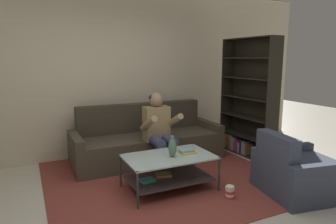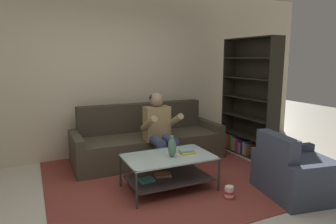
{
  "view_description": "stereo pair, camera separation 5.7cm",
  "coord_description": "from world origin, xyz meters",
  "px_view_note": "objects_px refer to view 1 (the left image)",
  "views": [
    {
      "loc": [
        -1.23,
        -2.67,
        1.67
      ],
      "look_at": [
        0.51,
        0.95,
        0.96
      ],
      "focal_mm": 32.0,
      "sensor_mm": 36.0,
      "label": 1
    },
    {
      "loc": [
        -1.18,
        -2.69,
        1.67
      ],
      "look_at": [
        0.51,
        0.95,
        0.96
      ],
      "focal_mm": 32.0,
      "sensor_mm": 36.0,
      "label": 2
    }
  ],
  "objects_px": {
    "person_seated_center": "(160,129)",
    "armchair": "(299,174)",
    "vase": "(172,147)",
    "popcorn_tub": "(230,192)",
    "couch": "(147,142)",
    "bookshelf": "(248,107)",
    "coffee_table": "(168,167)",
    "book_stack": "(187,151)"
  },
  "relations": [
    {
      "from": "person_seated_center",
      "to": "vase",
      "type": "height_order",
      "value": "person_seated_center"
    },
    {
      "from": "person_seated_center",
      "to": "bookshelf",
      "type": "distance_m",
      "value": 1.76
    },
    {
      "from": "book_stack",
      "to": "bookshelf",
      "type": "relative_size",
      "value": 0.1
    },
    {
      "from": "bookshelf",
      "to": "popcorn_tub",
      "type": "xyz_separation_m",
      "value": [
        -1.36,
        -1.33,
        -0.76
      ]
    },
    {
      "from": "coffee_table",
      "to": "armchair",
      "type": "height_order",
      "value": "armchair"
    },
    {
      "from": "couch",
      "to": "popcorn_tub",
      "type": "relative_size",
      "value": 13.94
    },
    {
      "from": "armchair",
      "to": "couch",
      "type": "bearing_deg",
      "value": 121.73
    },
    {
      "from": "book_stack",
      "to": "armchair",
      "type": "height_order",
      "value": "armchair"
    },
    {
      "from": "book_stack",
      "to": "vase",
      "type": "bearing_deg",
      "value": -165.98
    },
    {
      "from": "coffee_table",
      "to": "vase",
      "type": "height_order",
      "value": "vase"
    },
    {
      "from": "couch",
      "to": "bookshelf",
      "type": "relative_size",
      "value": 1.2
    },
    {
      "from": "coffee_table",
      "to": "book_stack",
      "type": "relative_size",
      "value": 5.33
    },
    {
      "from": "person_seated_center",
      "to": "vase",
      "type": "xyz_separation_m",
      "value": [
        -0.14,
        -0.72,
        -0.07
      ]
    },
    {
      "from": "vase",
      "to": "armchair",
      "type": "relative_size",
      "value": 0.26
    },
    {
      "from": "couch",
      "to": "armchair",
      "type": "distance_m",
      "value": 2.35
    },
    {
      "from": "person_seated_center",
      "to": "popcorn_tub",
      "type": "height_order",
      "value": "person_seated_center"
    },
    {
      "from": "coffee_table",
      "to": "book_stack",
      "type": "xyz_separation_m",
      "value": [
        0.27,
        0.01,
        0.17
      ]
    },
    {
      "from": "couch",
      "to": "coffee_table",
      "type": "relative_size",
      "value": 2.17
    },
    {
      "from": "popcorn_tub",
      "to": "vase",
      "type": "bearing_deg",
      "value": 135.47
    },
    {
      "from": "bookshelf",
      "to": "armchair",
      "type": "bearing_deg",
      "value": -107.73
    },
    {
      "from": "bookshelf",
      "to": "person_seated_center",
      "type": "bearing_deg",
      "value": -176.79
    },
    {
      "from": "person_seated_center",
      "to": "book_stack",
      "type": "height_order",
      "value": "person_seated_center"
    },
    {
      "from": "bookshelf",
      "to": "vase",
      "type": "bearing_deg",
      "value": -156.56
    },
    {
      "from": "couch",
      "to": "person_seated_center",
      "type": "relative_size",
      "value": 2.08
    },
    {
      "from": "person_seated_center",
      "to": "couch",
      "type": "bearing_deg",
      "value": 90.0
    },
    {
      "from": "person_seated_center",
      "to": "vase",
      "type": "bearing_deg",
      "value": -101.31
    },
    {
      "from": "person_seated_center",
      "to": "armchair",
      "type": "bearing_deg",
      "value": -50.17
    },
    {
      "from": "couch",
      "to": "vase",
      "type": "relative_size",
      "value": 9.0
    },
    {
      "from": "coffee_table",
      "to": "bookshelf",
      "type": "bearing_deg",
      "value": 21.85
    },
    {
      "from": "person_seated_center",
      "to": "coffee_table",
      "type": "height_order",
      "value": "person_seated_center"
    },
    {
      "from": "book_stack",
      "to": "armchair",
      "type": "xyz_separation_m",
      "value": [
        1.14,
        -0.82,
        -0.21
      ]
    },
    {
      "from": "armchair",
      "to": "popcorn_tub",
      "type": "xyz_separation_m",
      "value": [
        -0.86,
        0.25,
        -0.17
      ]
    },
    {
      "from": "book_stack",
      "to": "popcorn_tub",
      "type": "xyz_separation_m",
      "value": [
        0.28,
        -0.57,
        -0.38
      ]
    },
    {
      "from": "book_stack",
      "to": "armchair",
      "type": "distance_m",
      "value": 1.42
    },
    {
      "from": "book_stack",
      "to": "coffee_table",
      "type": "bearing_deg",
      "value": -177.41
    },
    {
      "from": "coffee_table",
      "to": "vase",
      "type": "relative_size",
      "value": 4.15
    },
    {
      "from": "couch",
      "to": "bookshelf",
      "type": "bearing_deg",
      "value": -13.54
    },
    {
      "from": "person_seated_center",
      "to": "vase",
      "type": "relative_size",
      "value": 4.34
    },
    {
      "from": "person_seated_center",
      "to": "vase",
      "type": "distance_m",
      "value": 0.74
    },
    {
      "from": "bookshelf",
      "to": "popcorn_tub",
      "type": "height_order",
      "value": "bookshelf"
    },
    {
      "from": "person_seated_center",
      "to": "coffee_table",
      "type": "relative_size",
      "value": 1.05
    },
    {
      "from": "couch",
      "to": "armchair",
      "type": "xyz_separation_m",
      "value": [
        1.24,
        -2.0,
        -0.04
      ]
    }
  ]
}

